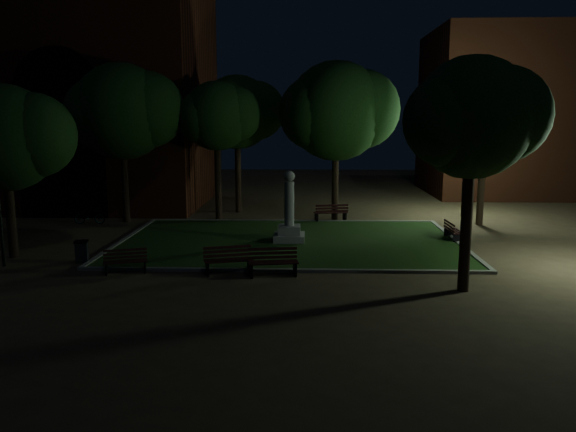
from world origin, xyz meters
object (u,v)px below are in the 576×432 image
at_px(bicycle, 90,216).
at_px(bench_far_side, 331,213).
at_px(bench_near_right, 273,263).
at_px(monument, 289,222).
at_px(bench_west_near, 126,262).
at_px(bench_right_side, 453,232).
at_px(bench_near_left, 228,261).
at_px(trash_bin, 82,251).

bearing_deg(bicycle, bench_far_side, -88.80).
bearing_deg(bench_far_side, bench_near_right, 65.37).
relative_size(monument, bench_west_near, 1.96).
height_order(bench_west_near, bicycle, bicycle).
bearing_deg(bicycle, bench_right_side, -104.36).
height_order(monument, bench_far_side, monument).
height_order(bench_near_right, bicycle, bench_near_right).
distance_m(monument, bench_near_left, 5.68).
bearing_deg(bench_far_side, bench_near_left, 56.88).
bearing_deg(bench_near_left, monument, 52.36).
bearing_deg(trash_bin, bench_near_left, -12.93).
bearing_deg(bicycle, monument, -114.68).
bearing_deg(bench_far_side, monument, 56.61).
height_order(bench_near_left, bench_far_side, bench_far_side).
bearing_deg(monument, bench_near_left, -111.31).
bearing_deg(bench_near_left, bench_near_right, -25.94).
height_order(bench_far_side, trash_bin, bench_far_side).
distance_m(bench_near_right, bench_right_side, 10.12).
distance_m(bench_far_side, bicycle, 13.03).
relative_size(bench_near_left, bicycle, 1.14).
bearing_deg(bench_far_side, trash_bin, 30.63).
xyz_separation_m(bench_near_left, bench_west_near, (-3.76, -0.09, -0.06)).
bearing_deg(bench_right_side, monument, 92.25).
bearing_deg(bench_near_left, bench_west_near, 165.02).
xyz_separation_m(bench_west_near, bicycle, (-5.05, 9.61, 0.03)).
xyz_separation_m(monument, bicycle, (-10.87, 4.24, -0.53)).
height_order(bench_near_left, bicycle, bench_near_left).
xyz_separation_m(bench_near_left, bicycle, (-8.81, 9.52, -0.03)).
bearing_deg(bench_west_near, bench_near_right, -18.93).
bearing_deg(bench_near_right, monument, 76.80).
distance_m(bench_right_side, trash_bin, 16.26).
relative_size(bench_far_side, trash_bin, 2.24).
xyz_separation_m(bench_near_right, bicycle, (-10.47, 9.80, -0.03)).
height_order(monument, bench_west_near, monument).
bearing_deg(trash_bin, bench_near_right, -12.21).
bearing_deg(monument, bench_near_right, -94.15).
relative_size(monument, bicycle, 1.97).
height_order(bench_near_right, trash_bin, bench_near_right).
xyz_separation_m(bench_near_right, bench_right_side, (7.99, 6.21, -0.04)).
bearing_deg(bench_near_left, trash_bin, 150.74).
height_order(bench_west_near, bench_right_side, bench_right_side).
xyz_separation_m(bench_near_left, bench_right_side, (9.65, 5.93, -0.04)).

